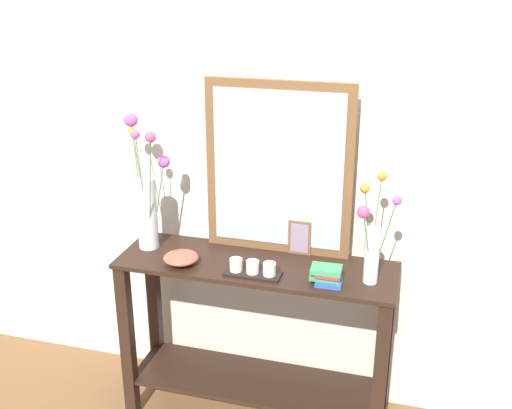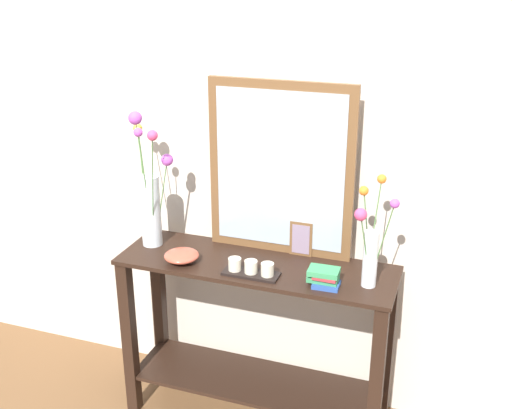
{
  "view_description": "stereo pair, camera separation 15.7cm",
  "coord_description": "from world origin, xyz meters",
  "px_view_note": "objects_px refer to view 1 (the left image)",
  "views": [
    {
      "loc": [
        0.67,
        -2.39,
        2.09
      ],
      "look_at": [
        0.0,
        0.0,
        1.11
      ],
      "focal_mm": 43.75,
      "sensor_mm": 36.0,
      "label": 1
    },
    {
      "loc": [
        0.82,
        -2.34,
        2.09
      ],
      "look_at": [
        0.0,
        0.0,
        1.11
      ],
      "focal_mm": 43.75,
      "sensor_mm": 36.0,
      "label": 2
    }
  ],
  "objects_px": {
    "candle_tray": "(253,269)",
    "vase_right": "(372,242)",
    "tall_vase_left": "(146,200)",
    "book_stack": "(327,275)",
    "console_table": "(256,328)",
    "decorative_bowl": "(181,258)",
    "picture_frame_small": "(300,238)",
    "mirror_leaning": "(278,169)"
  },
  "relations": [
    {
      "from": "tall_vase_left",
      "to": "picture_frame_small",
      "type": "xyz_separation_m",
      "value": [
        0.69,
        0.12,
        -0.15
      ]
    },
    {
      "from": "console_table",
      "to": "candle_tray",
      "type": "relative_size",
      "value": 5.11
    },
    {
      "from": "mirror_leaning",
      "to": "decorative_bowl",
      "type": "height_order",
      "value": "mirror_leaning"
    },
    {
      "from": "tall_vase_left",
      "to": "picture_frame_small",
      "type": "height_order",
      "value": "tall_vase_left"
    },
    {
      "from": "candle_tray",
      "to": "decorative_bowl",
      "type": "xyz_separation_m",
      "value": [
        -0.33,
        0.02,
        0.0
      ]
    },
    {
      "from": "vase_right",
      "to": "decorative_bowl",
      "type": "height_order",
      "value": "vase_right"
    },
    {
      "from": "console_table",
      "to": "mirror_leaning",
      "type": "xyz_separation_m",
      "value": [
        0.06,
        0.16,
        0.73
      ]
    },
    {
      "from": "tall_vase_left",
      "to": "vase_right",
      "type": "height_order",
      "value": "tall_vase_left"
    },
    {
      "from": "tall_vase_left",
      "to": "vase_right",
      "type": "relative_size",
      "value": 1.38
    },
    {
      "from": "console_table",
      "to": "vase_right",
      "type": "distance_m",
      "value": 0.73
    },
    {
      "from": "console_table",
      "to": "picture_frame_small",
      "type": "distance_m",
      "value": 0.47
    },
    {
      "from": "mirror_leaning",
      "to": "candle_tray",
      "type": "xyz_separation_m",
      "value": [
        -0.04,
        -0.27,
        -0.37
      ]
    },
    {
      "from": "tall_vase_left",
      "to": "candle_tray",
      "type": "height_order",
      "value": "tall_vase_left"
    },
    {
      "from": "console_table",
      "to": "tall_vase_left",
      "type": "bearing_deg",
      "value": 176.93
    },
    {
      "from": "console_table",
      "to": "candle_tray",
      "type": "distance_m",
      "value": 0.38
    },
    {
      "from": "vase_right",
      "to": "decorative_bowl",
      "type": "relative_size",
      "value": 2.96
    },
    {
      "from": "candle_tray",
      "to": "vase_right",
      "type": "bearing_deg",
      "value": 8.51
    },
    {
      "from": "candle_tray",
      "to": "book_stack",
      "type": "xyz_separation_m",
      "value": [
        0.32,
        0.01,
        0.01
      ]
    },
    {
      "from": "console_table",
      "to": "tall_vase_left",
      "type": "relative_size",
      "value": 1.96
    },
    {
      "from": "candle_tray",
      "to": "console_table",
      "type": "bearing_deg",
      "value": 98.31
    },
    {
      "from": "candle_tray",
      "to": "book_stack",
      "type": "bearing_deg",
      "value": 2.1
    },
    {
      "from": "candle_tray",
      "to": "decorative_bowl",
      "type": "distance_m",
      "value": 0.33
    },
    {
      "from": "vase_right",
      "to": "picture_frame_small",
      "type": "xyz_separation_m",
      "value": [
        -0.34,
        0.18,
        -0.1
      ]
    },
    {
      "from": "picture_frame_small",
      "to": "decorative_bowl",
      "type": "distance_m",
      "value": 0.54
    },
    {
      "from": "console_table",
      "to": "book_stack",
      "type": "xyz_separation_m",
      "value": [
        0.33,
        -0.1,
        0.37
      ]
    },
    {
      "from": "mirror_leaning",
      "to": "book_stack",
      "type": "relative_size",
      "value": 5.77
    },
    {
      "from": "tall_vase_left",
      "to": "book_stack",
      "type": "distance_m",
      "value": 0.89
    },
    {
      "from": "console_table",
      "to": "tall_vase_left",
      "type": "xyz_separation_m",
      "value": [
        -0.53,
        0.03,
        0.57
      ]
    },
    {
      "from": "candle_tray",
      "to": "picture_frame_small",
      "type": "height_order",
      "value": "picture_frame_small"
    },
    {
      "from": "book_stack",
      "to": "mirror_leaning",
      "type": "bearing_deg",
      "value": 136.8
    },
    {
      "from": "console_table",
      "to": "decorative_bowl",
      "type": "bearing_deg",
      "value": -163.37
    },
    {
      "from": "console_table",
      "to": "mirror_leaning",
      "type": "bearing_deg",
      "value": 70.38
    },
    {
      "from": "mirror_leaning",
      "to": "vase_right",
      "type": "distance_m",
      "value": 0.53
    },
    {
      "from": "mirror_leaning",
      "to": "picture_frame_small",
      "type": "relative_size",
      "value": 4.85
    },
    {
      "from": "console_table",
      "to": "picture_frame_small",
      "type": "relative_size",
      "value": 7.67
    },
    {
      "from": "book_stack",
      "to": "tall_vase_left",
      "type": "bearing_deg",
      "value": 171.59
    },
    {
      "from": "mirror_leaning",
      "to": "vase_right",
      "type": "height_order",
      "value": "mirror_leaning"
    },
    {
      "from": "console_table",
      "to": "book_stack",
      "type": "distance_m",
      "value": 0.51
    },
    {
      "from": "tall_vase_left",
      "to": "decorative_bowl",
      "type": "relative_size",
      "value": 4.08
    },
    {
      "from": "mirror_leaning",
      "to": "book_stack",
      "type": "bearing_deg",
      "value": -43.2
    },
    {
      "from": "vase_right",
      "to": "candle_tray",
      "type": "height_order",
      "value": "vase_right"
    },
    {
      "from": "picture_frame_small",
      "to": "book_stack",
      "type": "bearing_deg",
      "value": -55.53
    }
  ]
}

